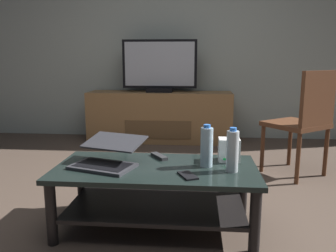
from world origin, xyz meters
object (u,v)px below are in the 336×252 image
Objects in this scene: coffee_table at (156,186)px; television at (160,67)px; router_box at (229,150)px; water_bottle_far at (232,151)px; media_cabinet at (160,117)px; water_bottle_near at (207,147)px; laptop at (108,156)px; dining_chair at (304,118)px; cell_phone at (188,175)px; tv_remote at (159,156)px.

television is (-0.23, 2.26, 0.66)m from coffee_table.
water_bottle_far is at bearing -90.28° from router_box.
media_cabinet is 2.32m from water_bottle_near.
coffee_table is 2.63× the size of laptop.
router_box is at bearing 41.99° from water_bottle_near.
coffee_table is at bearing -173.68° from water_bottle_near.
television is at bearing 138.45° from dining_chair.
cell_phone is at bearing -156.39° from water_bottle_far.
dining_chair reaches higher than media_cabinet.
dining_chair reaches higher than cell_phone.
water_bottle_near is at bearing -61.50° from tv_remote.
water_bottle_far reaches higher than laptop.
coffee_table is 8.54× the size of cell_phone.
coffee_table is 1.57m from dining_chair.
dining_chair is at bearing 50.91° from router_box.
media_cabinet reaches higher than cell_phone.
dining_chair is at bearing -42.04° from media_cabinet.
television reaches higher than water_bottle_near.
media_cabinet is 0.62m from television.
tv_remote is (0.23, -2.08, -0.53)m from television.
tv_remote is at bearing -83.77° from media_cabinet.
coffee_table is at bearing 115.54° from cell_phone.
dining_chair is at bearing 41.98° from coffee_table.
tv_remote is (-1.15, -0.85, -0.12)m from dining_chair.
laptop is 1.79× the size of water_bottle_far.
media_cabinet reaches higher than tv_remote.
television is 1.89m from dining_chair.
television is 2.51m from cell_phone.
cell_phone is at bearing -38.99° from coffee_table.
coffee_table is 4.71× the size of water_bottle_far.
router_box is at bearing -37.58° from tv_remote.
water_bottle_far is at bearing -6.38° from coffee_table.
laptop is 3.19× the size of router_box.
water_bottle_near is (0.59, 0.03, 0.06)m from laptop.
water_bottle_far is (0.73, -0.05, 0.06)m from laptop.
water_bottle_near is at bearing 149.96° from water_bottle_far.
water_bottle_near is at bearing -76.78° from media_cabinet.
laptop is at bearing -167.70° from router_box.
laptop is 0.59m from water_bottle_near.
dining_chair is 1.13m from router_box.
dining_chair is 6.62× the size of cell_phone.
dining_chair is 1.78m from laptop.
tv_remote is (0.29, 0.18, -0.05)m from laptop.
laptop is (-0.29, 0.00, 0.18)m from coffee_table.
water_bottle_far is at bearing -1.87° from cell_phone.
dining_chair is at bearing 49.61° from water_bottle_near.
laptop is at bearing -91.52° from media_cabinet.
cell_phone is (-0.10, -0.19, -0.11)m from water_bottle_near.
router_box is 0.56× the size of water_bottle_far.
router_box is at bearing 89.72° from water_bottle_far.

